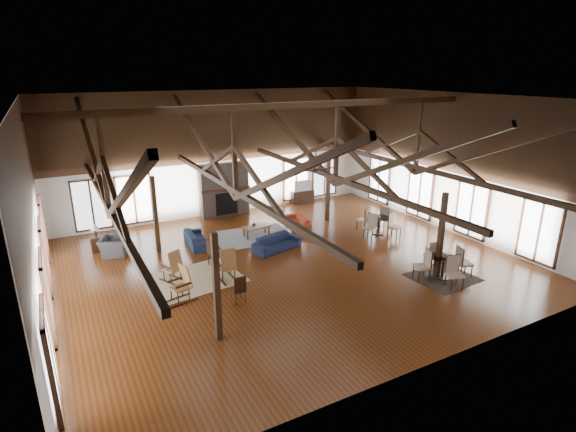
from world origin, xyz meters
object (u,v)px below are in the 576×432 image
sofa_navy_front (277,243)px  tv_console (302,196)px  coffee_table (256,227)px  cafe_table_near (443,263)px  sofa_navy_left (197,239)px  armchair (114,246)px  cafe_table_far (379,222)px  sofa_orange (298,221)px

sofa_navy_front → tv_console: 6.87m
coffee_table → cafe_table_near: size_ratio=0.61×
sofa_navy_front → cafe_table_near: size_ratio=0.94×
sofa_navy_left → armchair: (-3.15, 0.55, 0.08)m
armchair → cafe_table_far: size_ratio=0.54×
cafe_table_near → sofa_navy_left: bearing=133.2°
armchair → coffee_table: bearing=-74.6°
sofa_navy_left → tv_console: size_ratio=1.48×
armchair → cafe_table_near: cafe_table_near is taller
sofa_orange → coffee_table: (-2.17, -0.19, 0.14)m
sofa_navy_front → cafe_table_near: bearing=-65.6°
sofa_navy_left → coffee_table: sofa_navy_left is taller
sofa_navy_left → coffee_table: size_ratio=1.47×
coffee_table → cafe_table_far: 5.36m
coffee_table → cafe_table_near: (3.99, -6.79, 0.14)m
coffee_table → sofa_navy_left: bearing=164.6°
sofa_navy_front → cafe_table_far: size_ratio=0.98×
sofa_orange → cafe_table_far: (2.69, -2.43, 0.26)m
sofa_orange → tv_console: size_ratio=1.41×
sofa_navy_front → cafe_table_near: cafe_table_near is taller
sofa_navy_left → armchair: 3.20m
cafe_table_near → tv_console: 10.40m
cafe_table_far → sofa_navy_front: bearing=174.5°
sofa_orange → armchair: size_ratio=1.64×
sofa_orange → coffee_table: size_ratio=1.40×
sofa_navy_front → coffee_table: size_ratio=1.54×
sofa_orange → armchair: 7.93m
sofa_navy_left → sofa_orange: size_ratio=1.05×
sofa_navy_front → tv_console: tv_console is taller
tv_console → sofa_navy_left: bearing=-154.0°
armchair → cafe_table_near: size_ratio=0.52×
tv_console → cafe_table_far: bearing=-84.9°
sofa_navy_left → cafe_table_far: bearing=-104.2°
sofa_navy_front → coffee_table: (-0.08, 1.79, 0.11)m
sofa_navy_left → armchair: bearing=84.2°
sofa_navy_left → sofa_navy_front: bearing=-122.8°
coffee_table → tv_console: tv_console is taller
sofa_orange → tv_console: tv_console is taller
cafe_table_near → cafe_table_far: size_ratio=1.04×
coffee_table → cafe_table_far: bearing=-35.3°
sofa_navy_front → cafe_table_near: (3.91, -5.01, 0.25)m
sofa_navy_left → tv_console: bearing=-59.9°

